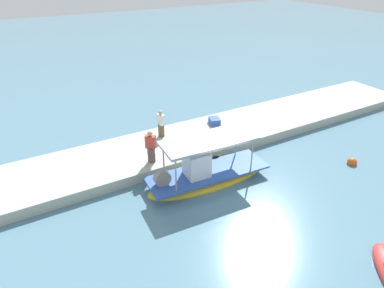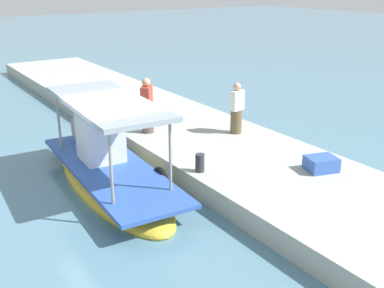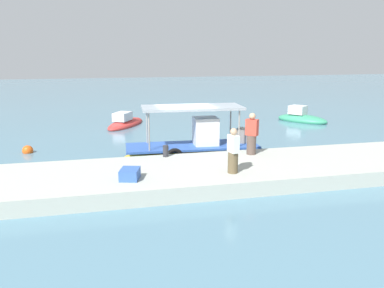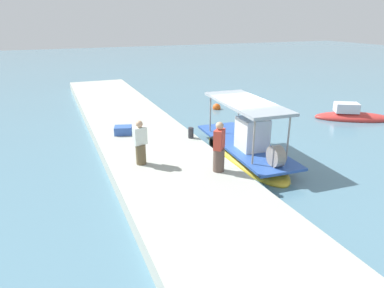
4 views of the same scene
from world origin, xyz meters
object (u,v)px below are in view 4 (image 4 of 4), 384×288
(main_fishing_boat, at_px, (245,148))
(cargo_crate, at_px, (123,130))
(marker_buoy, at_px, (217,108))
(moored_boat_mid, at_px, (352,117))
(mooring_bollard, at_px, (191,133))
(fisherman_near_bollard, at_px, (219,149))
(fisherman_by_crate, at_px, (140,145))

(main_fishing_boat, bearing_deg, cargo_crate, -126.93)
(marker_buoy, height_order, moored_boat_mid, moored_boat_mid)
(cargo_crate, relative_size, moored_boat_mid, 0.17)
(mooring_bollard, distance_m, cargo_crate, 3.16)
(main_fishing_boat, height_order, moored_boat_mid, main_fishing_boat)
(fisherman_near_bollard, relative_size, fisherman_by_crate, 1.08)
(main_fishing_boat, relative_size, fisherman_by_crate, 3.96)
(mooring_bollard, bearing_deg, fisherman_near_bollard, -6.94)
(fisherman_by_crate, xyz_separation_m, marker_buoy, (-8.13, 7.12, -1.20))
(fisherman_near_bollard, height_order, fisherman_by_crate, fisherman_near_bollard)
(main_fishing_boat, relative_size, fisherman_near_bollard, 3.66)
(main_fishing_boat, height_order, marker_buoy, main_fishing_boat)
(main_fishing_boat, xyz_separation_m, fisherman_by_crate, (0.32, -4.58, 0.90))
(fisherman_by_crate, bearing_deg, main_fishing_boat, 94.02)
(marker_buoy, distance_m, moored_boat_mid, 8.12)
(cargo_crate, xyz_separation_m, moored_boat_mid, (0.71, 13.27, -0.59))
(mooring_bollard, relative_size, cargo_crate, 0.62)
(fisherman_near_bollard, distance_m, moored_boat_mid, 12.03)
(fisherman_near_bollard, bearing_deg, mooring_bollard, 173.06)
(marker_buoy, bearing_deg, mooring_bollard, -35.21)
(fisherman_by_crate, distance_m, marker_buoy, 10.88)
(cargo_crate, bearing_deg, fisherman_near_bollard, 22.72)
(fisherman_near_bollard, bearing_deg, marker_buoy, 153.94)
(main_fishing_boat, height_order, mooring_bollard, main_fishing_boat)
(fisherman_near_bollard, height_order, moored_boat_mid, fisherman_near_bollard)
(mooring_bollard, xyz_separation_m, marker_buoy, (-6.15, 4.34, -0.69))
(moored_boat_mid, bearing_deg, fisherman_by_crate, -77.50)
(fisherman_near_bollard, bearing_deg, cargo_crate, -157.28)
(main_fishing_boat, relative_size, cargo_crate, 8.48)
(fisherman_near_bollard, bearing_deg, main_fishing_boat, 131.19)
(fisherman_by_crate, bearing_deg, moored_boat_mid, 102.50)
(mooring_bollard, xyz_separation_m, cargo_crate, (-1.69, -2.67, -0.05))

